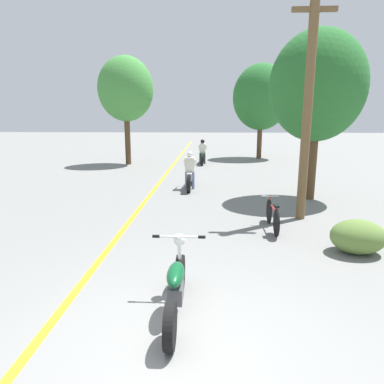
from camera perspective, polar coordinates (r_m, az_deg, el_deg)
ground_plane at (r=4.51m, az=-3.30°, el=-24.86°), size 120.00×120.00×0.00m
lane_stripe_center at (r=16.70m, az=-4.40°, el=2.92°), size 0.14×48.00×0.01m
utility_pole at (r=9.54m, az=18.75°, el=13.57°), size 1.10×0.24×5.90m
roadside_tree_right_near at (r=12.14m, az=20.17°, el=16.15°), size 3.06×2.76×5.47m
roadside_tree_right_far at (r=23.69m, az=11.46°, el=15.22°), size 3.71×3.34×6.16m
roadside_tree_left at (r=20.60m, az=-11.00°, el=16.44°), size 3.15×2.84×6.11m
roadside_bush at (r=7.79m, az=25.92°, el=-6.70°), size 1.10×0.88×0.70m
motorcycle_foreground at (r=4.97m, az=-2.67°, el=-15.34°), size 0.80×2.01×0.99m
motorcycle_rider_lead at (r=13.24m, az=-0.36°, el=2.84°), size 0.50×2.10×1.45m
motorcycle_rider_far at (r=20.49m, az=1.75°, el=6.24°), size 0.50×2.17×1.45m
bicycle_parked at (r=8.68m, az=13.29°, el=-3.88°), size 0.44×1.67×0.76m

